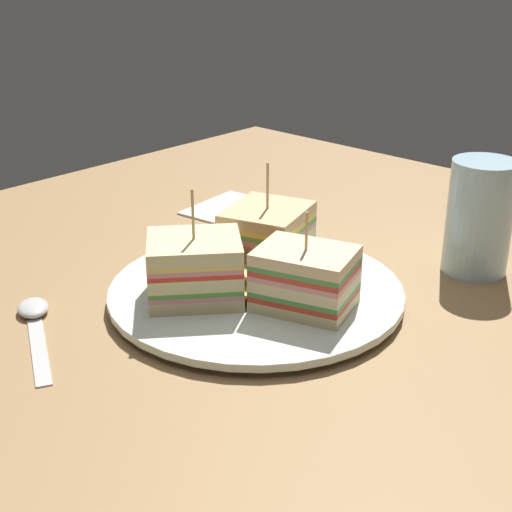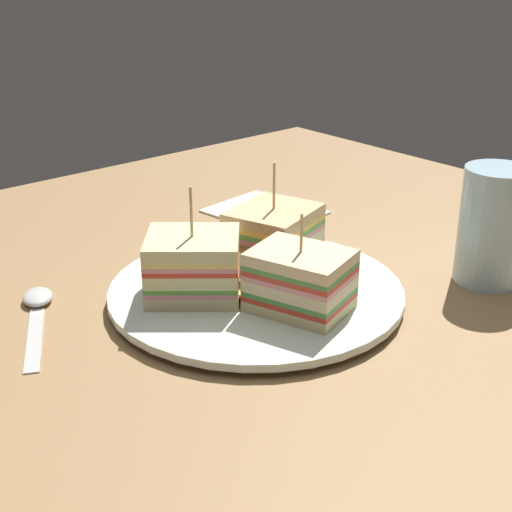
{
  "view_description": "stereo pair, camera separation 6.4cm",
  "coord_description": "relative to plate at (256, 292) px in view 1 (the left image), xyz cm",
  "views": [
    {
      "loc": [
        -39.85,
        42.91,
        29.49
      ],
      "look_at": [
        0.0,
        0.0,
        4.23
      ],
      "focal_mm": 51.3,
      "sensor_mm": 36.0,
      "label": 1
    },
    {
      "loc": [
        -44.27,
        38.33,
        29.49
      ],
      "look_at": [
        0.0,
        0.0,
        4.23
      ],
      "focal_mm": 51.3,
      "sensor_mm": 36.0,
      "label": 2
    }
  ],
  "objects": [
    {
      "name": "sandwich_wedge_2",
      "position": [
        2.93,
        -4.68,
        3.22
      ],
      "size": [
        8.95,
        9.61,
        9.87
      ],
      "rotation": [
        0.0,
        0.0,
        8.16
      ],
      "color": "#DEB88A",
      "rests_on": "plate"
    },
    {
      "name": "chip_pile",
      "position": [
        -0.62,
        0.87,
        1.58
      ],
      "size": [
        7.32,
        7.03,
        2.11
      ],
      "color": "#EACF70",
      "rests_on": "plate"
    },
    {
      "name": "sandwich_wedge_1",
      "position": [
        -5.5,
        -0.47,
        3.06
      ],
      "size": [
        9.34,
        8.08,
        8.44
      ],
      "rotation": [
        0.0,
        0.0,
        6.59
      ],
      "color": "beige",
      "rests_on": "plate"
    },
    {
      "name": "spoon",
      "position": [
        10.81,
        15.78,
        -0.34
      ],
      "size": [
        13.2,
        8.21,
        1.0
      ],
      "rotation": [
        0.0,
        0.0,
        5.8
      ],
      "color": "silver",
      "rests_on": "ground_plane"
    },
    {
      "name": "plate",
      "position": [
        0.0,
        0.0,
        0.0
      ],
      "size": [
        26.2,
        26.2,
        1.23
      ],
      "color": "white",
      "rests_on": "ground_plane"
    },
    {
      "name": "sandwich_wedge_0",
      "position": [
        2.42,
        4.95,
        3.18
      ],
      "size": [
        10.22,
        10.35,
        9.78
      ],
      "rotation": [
        0.0,
        0.0,
        4.0
      ],
      "color": "beige",
      "rests_on": "plate"
    },
    {
      "name": "drinking_glass",
      "position": [
        -11.19,
        -19.03,
        3.92
      ],
      "size": [
        6.19,
        6.19,
        11.0
      ],
      "color": "#AFD4E6",
      "rests_on": "ground_plane"
    },
    {
      "name": "napkin",
      "position": [
        16.51,
        -15.65,
        -0.5
      ],
      "size": [
        13.06,
        11.45,
        0.5
      ],
      "primitive_type": "cube",
      "rotation": [
        0.0,
        0.0,
        0.12
      ],
      "color": "white",
      "rests_on": "ground_plane"
    },
    {
      "name": "ground_plane",
      "position": [
        0.0,
        0.0,
        -1.65
      ],
      "size": [
        90.72,
        97.53,
        1.8
      ],
      "primitive_type": "cube",
      "color": "#99744A"
    }
  ]
}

